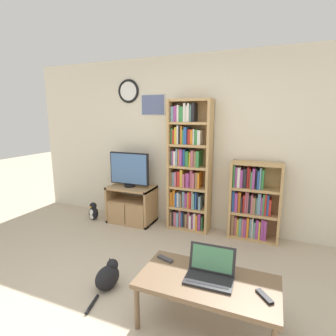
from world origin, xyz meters
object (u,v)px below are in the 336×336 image
object	(u,v)px
bookshelf_tall	(188,169)
bookshelf_short	(252,202)
laptop	(210,271)
penguin_figurine	(93,212)
tv_stand	(131,204)
cat	(108,276)
remote_far_from_laptop	(165,259)
coffee_table	(207,285)
remote_near_laptop	(264,296)
television	(129,170)

from	to	relation	value
bookshelf_tall	bookshelf_short	bearing A→B (deg)	0.69
bookshelf_tall	laptop	xyz separation A→B (m)	(0.77, -1.77, -0.45)
penguin_figurine	laptop	bearing A→B (deg)	-32.22
tv_stand	cat	size ratio (longest dim) A/B	1.36
bookshelf_tall	remote_far_from_laptop	size ratio (longest dim) A/B	11.79
tv_stand	bookshelf_tall	bearing A→B (deg)	7.40
bookshelf_short	bookshelf_tall	bearing A→B (deg)	-179.31
laptop	cat	size ratio (longest dim) A/B	0.72
coffee_table	penguin_figurine	distance (m)	2.77
cat	remote_far_from_laptop	bearing A→B (deg)	13.85
bookshelf_tall	coffee_table	bearing A→B (deg)	-67.31
remote_near_laptop	cat	bearing A→B (deg)	-45.34
tv_stand	laptop	xyz separation A→B (m)	(1.69, -1.64, 0.18)
coffee_table	remote_near_laptop	bearing A→B (deg)	-6.17
television	remote_far_from_laptop	world-z (taller)	television
television	laptop	world-z (taller)	television
laptop	remote_near_laptop	bearing A→B (deg)	-13.12
laptop	remote_near_laptop	size ratio (longest dim) A/B	2.57
cat	penguin_figurine	size ratio (longest dim) A/B	1.80
tv_stand	remote_near_laptop	xyz separation A→B (m)	(2.12, -1.73, 0.13)
remote_far_from_laptop	coffee_table	bearing A→B (deg)	-91.54
bookshelf_tall	coffee_table	xyz separation A→B (m)	(0.75, -1.80, -0.56)
bookshelf_short	cat	bearing A→B (deg)	-125.67
tv_stand	penguin_figurine	distance (m)	0.68
remote_far_from_laptop	tv_stand	bearing A→B (deg)	56.66
coffee_table	cat	size ratio (longest dim) A/B	2.06
television	penguin_figurine	bearing A→B (deg)	-163.51
bookshelf_short	coffee_table	world-z (taller)	bookshelf_short
tv_stand	television	size ratio (longest dim) A/B	1.09
tv_stand	coffee_table	distance (m)	2.38
bookshelf_tall	remote_near_laptop	bearing A→B (deg)	-57.29
bookshelf_short	coffee_table	xyz separation A→B (m)	(-0.19, -1.81, -0.15)
bookshelf_tall	television	bearing A→B (deg)	-173.05
television	cat	world-z (taller)	television
television	laptop	xyz separation A→B (m)	(1.72, -1.65, -0.39)
bookshelf_tall	bookshelf_short	size ratio (longest dim) A/B	1.77
remote_far_from_laptop	penguin_figurine	xyz separation A→B (m)	(-1.89, 1.36, -0.29)
laptop	tv_stand	bearing A→B (deg)	133.94
bookshelf_short	penguin_figurine	world-z (taller)	bookshelf_short
laptop	penguin_figurine	xyz separation A→B (m)	(-2.33, 1.47, -0.34)
remote_far_from_laptop	television	bearing A→B (deg)	57.12
bookshelf_tall	penguin_figurine	size ratio (longest dim) A/B	6.51
tv_stand	coffee_table	world-z (taller)	tv_stand
television	cat	bearing A→B (deg)	-67.18
tv_stand	bookshelf_tall	xyz separation A→B (m)	(0.93, 0.12, 0.63)
bookshelf_tall	remote_near_laptop	distance (m)	2.26
tv_stand	bookshelf_short	xyz separation A→B (m)	(1.87, 0.13, 0.23)
remote_far_from_laptop	penguin_figurine	world-z (taller)	remote_far_from_laptop
television	cat	size ratio (longest dim) A/B	1.25
cat	remote_near_laptop	bearing A→B (deg)	3.66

